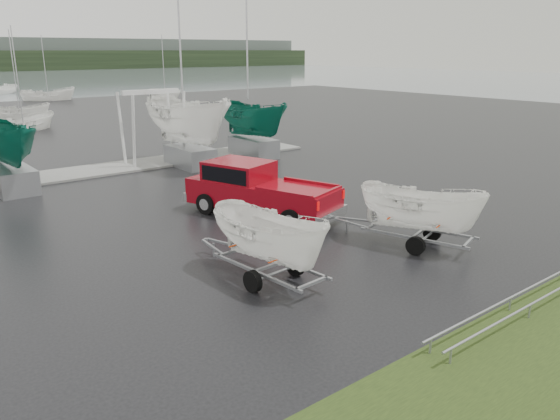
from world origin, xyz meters
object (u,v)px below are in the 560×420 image
(trailer_parked, at_px, (269,192))
(boat_hoist, at_px, (152,116))
(pickup_truck, at_px, (255,188))
(trailer_hitched, at_px, (423,170))

(trailer_parked, height_order, boat_hoist, trailer_parked)
(trailer_parked, distance_m, boat_hoist, 17.83)
(pickup_truck, xyz_separation_m, trailer_parked, (-3.47, -5.47, 1.51))
(trailer_hitched, distance_m, trailer_parked, 5.58)
(trailer_hitched, bearing_deg, boat_hoist, 73.80)
(pickup_truck, bearing_deg, boat_hoist, 64.79)
(pickup_truck, bearing_deg, trailer_parked, -140.53)
(pickup_truck, bearing_deg, trailer_hitched, -90.00)
(trailer_hitched, bearing_deg, trailer_parked, 153.67)
(pickup_truck, distance_m, boat_hoist, 11.86)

